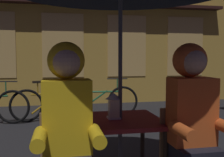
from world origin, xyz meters
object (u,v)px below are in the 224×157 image
(lantern, at_px, (114,105))
(person_left_hooded, at_px, (67,120))
(cafe_table, at_px, (120,130))
(person_right_hooded, at_px, (193,114))
(bicycle_fourth, at_px, (99,101))
(chair_right, at_px, (189,157))
(bicycle_third, at_px, (52,103))

(lantern, distance_m, person_left_hooded, 0.61)
(cafe_table, relative_size, lantern, 3.20)
(cafe_table, bearing_deg, lantern, 164.88)
(lantern, relative_size, person_left_hooded, 0.17)
(person_right_hooded, height_order, bicycle_fourth, person_right_hooded)
(cafe_table, height_order, chair_right, chair_right)
(cafe_table, height_order, bicycle_fourth, bicycle_fourth)
(lantern, height_order, bicycle_third, lantern)
(lantern, xyz_separation_m, bicycle_fourth, (0.38, 3.40, -0.51))
(person_left_hooded, relative_size, bicycle_third, 0.84)
(person_left_hooded, xyz_separation_m, person_right_hooded, (0.96, 0.00, 0.00))
(cafe_table, distance_m, bicycle_third, 3.37)
(chair_right, relative_size, bicycle_fourth, 0.52)
(cafe_table, distance_m, person_right_hooded, 0.67)
(chair_right, xyz_separation_m, person_right_hooded, (0.00, -0.06, 0.36))
(person_left_hooded, height_order, bicycle_fourth, person_left_hooded)
(person_left_hooded, height_order, bicycle_third, person_left_hooded)
(chair_right, bearing_deg, lantern, 144.39)
(person_right_hooded, bearing_deg, person_left_hooded, 180.00)
(bicycle_third, xyz_separation_m, bicycle_fourth, (0.99, 0.13, 0.00))
(person_right_hooded, relative_size, bicycle_third, 0.84)
(person_left_hooded, relative_size, bicycle_fourth, 0.83)
(lantern, xyz_separation_m, person_right_hooded, (0.54, -0.44, -0.01))
(bicycle_fourth, bearing_deg, cafe_table, -95.43)
(lantern, relative_size, bicycle_third, 0.14)
(chair_right, relative_size, person_left_hooded, 0.62)
(lantern, xyz_separation_m, bicycle_third, (-0.61, 3.27, -0.51))
(person_left_hooded, distance_m, person_right_hooded, 0.96)
(person_left_hooded, height_order, person_right_hooded, same)
(chair_right, distance_m, bicycle_fourth, 3.79)
(cafe_table, relative_size, bicycle_third, 0.44)
(cafe_table, bearing_deg, bicycle_fourth, 84.57)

